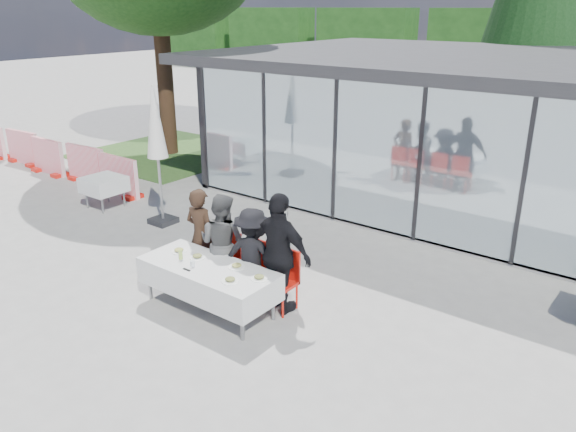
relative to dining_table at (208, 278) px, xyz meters
The scene contains 24 objects.
ground 0.77m from the dining_table, 51.34° to the left, with size 90.00×90.00×0.00m, color gray.
pavilion 9.06m from the dining_table, 74.71° to the left, with size 14.80×8.80×3.44m.
treeline 28.53m from the dining_table, 93.33° to the left, with size 62.50×2.00×4.40m.
dining_table is the anchor object (origin of this frame).
diner_a 1.06m from the dining_table, 140.85° to the left, with size 0.61×0.61×1.68m, color #322116.
diner_chair_a 1.09m from the dining_table, 136.51° to the left, with size 0.44×0.44×0.97m.
diner_b 0.77m from the dining_table, 115.05° to the left, with size 0.82×0.82×1.68m, color #505050.
diner_chair_b 0.81m from the dining_table, 111.86° to the left, with size 0.44×0.44×0.97m.
diner_c 0.78m from the dining_table, 61.04° to the left, with size 1.02×1.02×1.57m, color black.
diner_chair_c 0.83m from the dining_table, 64.59° to the left, with size 0.44×0.44×0.97m.
diner_d 1.19m from the dining_table, 35.41° to the left, with size 1.13×1.13×1.93m, color black.
diner_chair_d 1.18m from the dining_table, 39.63° to the left, with size 0.44×0.44×0.97m.
plate_a 0.78m from the dining_table, behind, with size 0.25×0.25×0.07m.
plate_b 0.42m from the dining_table, 162.65° to the left, with size 0.25×0.25×0.07m.
plate_c 0.51m from the dining_table, 29.32° to the left, with size 0.25×0.25×0.07m.
plate_d 0.96m from the dining_table, ahead, with size 0.25×0.25×0.07m.
plate_extra 0.70m from the dining_table, 15.79° to the right, with size 0.25×0.25×0.07m.
juice_bottle 0.59m from the dining_table, behind, with size 0.06×0.06×0.15m, color #99BC4E.
drinking_glasses 0.35m from the dining_table, 134.76° to the right, with size 0.07×0.07×0.10m.
folded_eyeglasses 0.40m from the dining_table, 116.20° to the right, with size 0.14×0.03×0.01m, color black.
spare_table_left 5.71m from the dining_table, 160.07° to the left, with size 0.86×0.86×0.74m.
market_umbrella 4.30m from the dining_table, 149.30° to the left, with size 0.50×0.50×3.00m.
construction_barriers 11.03m from the dining_table, 165.31° to the left, with size 11.00×0.60×1.00m.
grass_patch 10.40m from the dining_table, 141.73° to the left, with size 5.00×5.00×0.02m, color #385926.
Camera 1 is at (5.35, -5.89, 4.49)m, focal length 35.00 mm.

